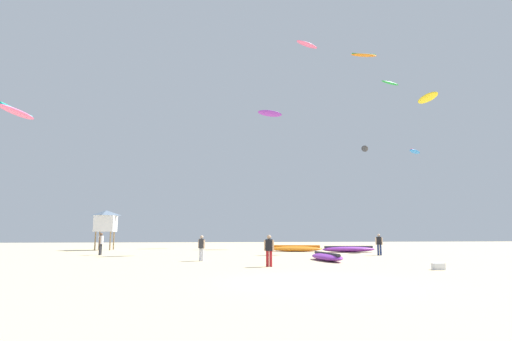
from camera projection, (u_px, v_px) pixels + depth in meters
name	position (u px, v px, depth m)	size (l,w,h in m)	color
ground_plane	(313.00, 282.00, 14.67)	(120.00, 120.00, 0.00)	beige
person_foreground	(269.00, 248.00, 21.37)	(0.52, 0.38, 1.70)	#B21E23
person_midground	(202.00, 246.00, 25.65)	(0.45, 0.37, 1.64)	silver
person_left	(379.00, 243.00, 31.79)	(0.55, 0.39, 1.71)	navy
person_right	(101.00, 242.00, 32.32)	(0.41, 0.59, 1.80)	#2D2D33
kite_grounded_near	(349.00, 249.00, 36.38)	(4.98, 1.54, 0.64)	purple
kite_grounded_mid	(295.00, 248.00, 37.88)	(5.30, 2.38, 0.67)	orange
kite_grounded_far	(327.00, 257.00, 25.71)	(1.68, 4.56, 0.56)	purple
lifeguard_tower	(106.00, 221.00, 41.83)	(2.30, 2.30, 4.15)	#8C704C
cooler_box	(438.00, 266.00, 19.55)	(0.56, 0.36, 0.32)	white
kite_aloft_0	(428.00, 98.00, 32.63)	(0.93, 2.70, 0.62)	yellow
kite_aloft_1	(390.00, 83.00, 40.96)	(2.55, 1.66, 0.47)	green
kite_aloft_2	(307.00, 45.00, 42.02)	(2.95, 2.20, 0.36)	#E5598C
kite_aloft_3	(365.00, 149.00, 55.07)	(1.69, 3.44, 0.80)	#2D2D33
kite_aloft_4	(415.00, 152.00, 39.95)	(2.23, 2.25, 0.29)	blue
kite_aloft_5	(270.00, 113.00, 53.84)	(3.81, 2.19, 0.88)	purple
kite_aloft_6	(364.00, 55.00, 56.25)	(3.80, 1.15, 0.58)	orange
kite_aloft_7	(17.00, 112.00, 31.06)	(1.86, 4.09, 0.50)	#E5598C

